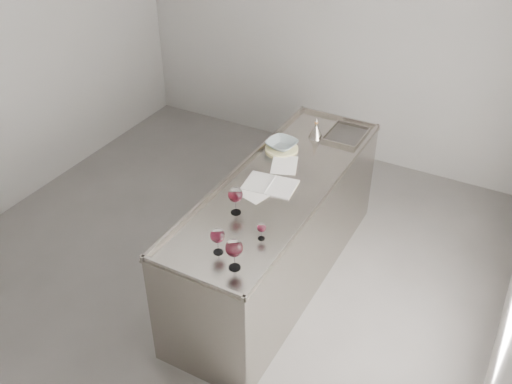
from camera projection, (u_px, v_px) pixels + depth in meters
The scene contains 12 objects.
room_shell at pixel (199, 130), 4.02m from camera, with size 4.54×5.04×2.84m.
counter at pixel (279, 231), 4.57m from camera, with size 0.77×2.42×0.97m.
wine_glass_left at pixel (235, 195), 3.91m from camera, with size 0.10×0.10×0.20m.
wine_glass_middle at pixel (217, 236), 3.57m from camera, with size 0.10×0.10×0.19m.
wine_glass_right at pixel (234, 249), 3.44m from camera, with size 0.11×0.11×0.22m.
wine_glass_small at pixel (261, 228), 3.71m from camera, with size 0.06×0.06×0.12m.
notebook at pixel (270, 185), 4.27m from camera, with size 0.41×0.31×0.02m.
loose_paper_top at pixel (260, 189), 4.22m from camera, with size 0.22×0.32×0.00m, color white.
loose_paper_under at pixel (284, 165), 4.50m from camera, with size 0.20×0.28×0.00m, color white.
trivet at pixel (282, 148), 4.70m from camera, with size 0.27×0.27×0.02m, color beige.
ceramic_bowl at pixel (282, 144), 4.68m from camera, with size 0.24×0.24×0.06m, color #85979B.
wine_funnel at pixel (316, 132), 4.84m from camera, with size 0.13×0.13×0.19m.
Camera 1 is at (2.05, -2.93, 3.33)m, focal length 40.00 mm.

